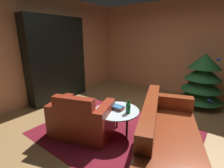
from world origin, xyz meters
name	(u,v)px	position (x,y,z in m)	size (l,w,h in m)	color
ground_plane	(133,128)	(0.00, 0.00, 0.00)	(6.44, 6.44, 0.00)	olive
wall_back	(180,48)	(0.00, 2.71, 1.36)	(5.42, 0.06, 2.72)	tan
wall_left	(46,50)	(-2.68, 0.00, 1.36)	(0.06, 5.49, 2.72)	tan
area_rug	(115,133)	(-0.17, -0.35, 0.00)	(2.75, 2.09, 0.01)	maroon
bookshelf_unit	(61,59)	(-2.43, 0.25, 1.11)	(0.36, 1.66, 2.21)	black
armchair_red	(82,120)	(-0.62, -0.74, 0.29)	(1.20, 0.99, 0.81)	maroon
couch_red	(167,143)	(0.82, -0.50, 0.31)	(1.39, 2.16, 0.88)	maroon
coffee_table	(117,112)	(-0.13, -0.35, 0.43)	(0.78, 0.78, 0.47)	black
book_stack_on_table	(118,107)	(-0.14, -0.31, 0.50)	(0.21, 0.17, 0.06)	#315386
bottle_on_table	(128,108)	(0.08, -0.33, 0.56)	(0.08, 0.08, 0.23)	#105E2A
decorated_tree	(202,80)	(0.82, 1.93, 0.67)	(1.04, 1.04, 1.33)	brown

